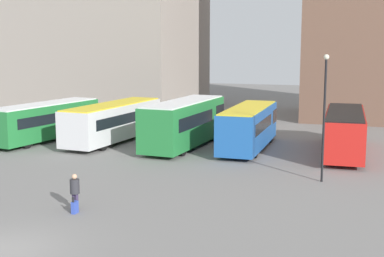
{
  "coord_description": "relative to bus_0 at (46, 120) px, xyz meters",
  "views": [
    {
      "loc": [
        11.78,
        -15.08,
        7.19
      ],
      "look_at": [
        1.63,
        16.68,
        1.9
      ],
      "focal_mm": 50.0,
      "sensor_mm": 36.0,
      "label": 1
    }
  ],
  "objects": [
    {
      "name": "lamp_post_0",
      "position": [
        20.74,
        -6.33,
        2.33
      ],
      "size": [
        0.28,
        0.28,
        6.67
      ],
      "color": "black",
      "rests_on": "ground_plane"
    },
    {
      "name": "bus_2",
      "position": [
        10.75,
        0.74,
        0.23
      ],
      "size": [
        3.35,
        9.75,
        3.25
      ],
      "rotation": [
        0.0,
        0.0,
        1.49
      ],
      "color": "#237A38",
      "rests_on": "ground_plane"
    },
    {
      "name": "bus_0",
      "position": [
        0.0,
        0.0,
        0.0
      ],
      "size": [
        4.08,
        10.08,
        2.8
      ],
      "rotation": [
        0.0,
        0.0,
        1.4
      ],
      "color": "#237A38",
      "rests_on": "ground_plane"
    },
    {
      "name": "ground_plane",
      "position": [
        10.78,
        -19.43,
        -1.53
      ],
      "size": [
        160.0,
        160.0,
        0.0
      ],
      "primitive_type": "plane",
      "color": "slate"
    },
    {
      "name": "bus_3",
      "position": [
        15.21,
        1.36,
        0.05
      ],
      "size": [
        2.45,
        9.16,
        2.91
      ],
      "rotation": [
        0.0,
        0.0,
        1.57
      ],
      "color": "#1E56A3",
      "rests_on": "ground_plane"
    },
    {
      "name": "traveler",
      "position": [
        10.81,
        -14.56,
        -0.57
      ],
      "size": [
        0.42,
        0.42,
        1.61
      ],
      "rotation": [
        0.0,
        0.0,
        1.55
      ],
      "color": "#382D4C",
      "rests_on": "ground_plane"
    },
    {
      "name": "suitcase",
      "position": [
        11.05,
        -15.02,
        -1.26
      ],
      "size": [
        0.19,
        0.35,
        0.76
      ],
      "rotation": [
        0.0,
        0.0,
        1.55
      ],
      "color": "#334CB2",
      "rests_on": "ground_plane"
    },
    {
      "name": "bus_4",
      "position": [
        21.57,
        1.65,
        0.01
      ],
      "size": [
        2.72,
        10.18,
        2.83
      ],
      "rotation": [
        0.0,
        0.0,
        1.6
      ],
      "color": "red",
      "rests_on": "ground_plane"
    },
    {
      "name": "bus_1",
      "position": [
        5.12,
        1.06,
        0.03
      ],
      "size": [
        3.54,
        10.54,
        2.84
      ],
      "rotation": [
        0.0,
        0.0,
        1.48
      ],
      "color": "silver",
      "rests_on": "ground_plane"
    }
  ]
}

